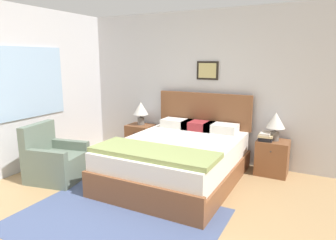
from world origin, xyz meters
name	(u,v)px	position (x,y,z in m)	size (l,w,h in m)	color
wall_back	(208,87)	(0.00, 3.08, 1.30)	(7.17, 0.09, 2.60)	silver
wall_left	(38,88)	(-2.41, 1.51, 1.30)	(0.08, 5.45, 2.60)	silver
area_rug_main	(117,219)	(-0.14, 0.56, 0.00)	(2.27, 1.68, 0.01)	#47567F
bed	(178,158)	(-0.02, 1.93, 0.33)	(1.68, 2.18, 1.20)	brown
armchair	(54,161)	(-1.66, 1.08, 0.28)	(0.84, 0.79, 0.84)	slate
nightstand_near_window	(141,139)	(-1.24, 2.80, 0.27)	(0.48, 0.43, 0.54)	brown
nightstand_by_door	(272,157)	(1.19, 2.80, 0.27)	(0.48, 0.43, 0.54)	brown
table_lamp_near_window	(141,110)	(-1.23, 2.81, 0.84)	(0.29, 0.29, 0.44)	slate
table_lamp_by_door	(276,122)	(1.20, 2.81, 0.84)	(0.29, 0.29, 0.44)	slate
book_thick_bottom	(266,140)	(1.08, 2.76, 0.56)	(0.21, 0.23, 0.03)	#232328
book_hardcover_middle	(266,138)	(1.08, 2.76, 0.59)	(0.21, 0.23, 0.04)	#232328
book_novel_upper	(266,135)	(1.08, 2.76, 0.62)	(0.23, 0.28, 0.03)	beige
book_slim_near_top	(266,133)	(1.08, 2.76, 0.66)	(0.16, 0.26, 0.03)	silver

